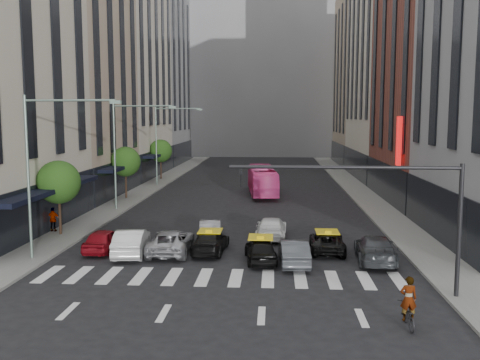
% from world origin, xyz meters
% --- Properties ---
extents(ground, '(160.00, 160.00, 0.00)m').
position_xyz_m(ground, '(0.00, 0.00, 0.00)').
color(ground, black).
rests_on(ground, ground).
extents(sidewalk_left, '(3.00, 96.00, 0.15)m').
position_xyz_m(sidewalk_left, '(-11.50, 30.00, 0.07)').
color(sidewalk_left, slate).
rests_on(sidewalk_left, ground).
extents(sidewalk_right, '(3.00, 96.00, 0.15)m').
position_xyz_m(sidewalk_right, '(11.50, 30.00, 0.07)').
color(sidewalk_right, slate).
rests_on(sidewalk_right, ground).
extents(building_left_b, '(8.00, 16.00, 24.00)m').
position_xyz_m(building_left_b, '(-17.00, 28.00, 12.00)').
color(building_left_b, tan).
rests_on(building_left_b, ground).
extents(building_left_c, '(8.00, 20.00, 36.00)m').
position_xyz_m(building_left_c, '(-17.00, 46.00, 18.00)').
color(building_left_c, beige).
rests_on(building_left_c, ground).
extents(building_left_d, '(8.00, 18.00, 30.00)m').
position_xyz_m(building_left_d, '(-17.00, 65.00, 15.00)').
color(building_left_d, gray).
rests_on(building_left_d, ground).
extents(building_right_b, '(8.00, 18.00, 26.00)m').
position_xyz_m(building_right_b, '(17.00, 27.00, 13.00)').
color(building_right_b, brown).
rests_on(building_right_b, ground).
extents(building_right_c, '(8.00, 20.00, 40.00)m').
position_xyz_m(building_right_c, '(17.00, 46.00, 20.00)').
color(building_right_c, beige).
rests_on(building_right_c, ground).
extents(building_right_d, '(8.00, 18.00, 28.00)m').
position_xyz_m(building_right_d, '(17.00, 65.00, 14.00)').
color(building_right_d, tan).
rests_on(building_right_d, ground).
extents(building_far, '(30.00, 10.00, 36.00)m').
position_xyz_m(building_far, '(0.00, 85.00, 18.00)').
color(building_far, gray).
rests_on(building_far, ground).
extents(tree_near, '(2.88, 2.88, 4.95)m').
position_xyz_m(tree_near, '(-11.80, 10.00, 3.65)').
color(tree_near, black).
rests_on(tree_near, sidewalk_left).
extents(tree_mid, '(2.88, 2.88, 4.95)m').
position_xyz_m(tree_mid, '(-11.80, 26.00, 3.65)').
color(tree_mid, black).
rests_on(tree_mid, sidewalk_left).
extents(tree_far, '(2.88, 2.88, 4.95)m').
position_xyz_m(tree_far, '(-11.80, 42.00, 3.65)').
color(tree_far, black).
rests_on(tree_far, sidewalk_left).
extents(streetlamp_near, '(5.38, 0.25, 9.00)m').
position_xyz_m(streetlamp_near, '(-10.04, 4.00, 5.90)').
color(streetlamp_near, gray).
rests_on(streetlamp_near, sidewalk_left).
extents(streetlamp_mid, '(5.38, 0.25, 9.00)m').
position_xyz_m(streetlamp_mid, '(-10.04, 20.00, 5.90)').
color(streetlamp_mid, gray).
rests_on(streetlamp_mid, sidewalk_left).
extents(streetlamp_far, '(5.38, 0.25, 9.00)m').
position_xyz_m(streetlamp_far, '(-10.04, 36.00, 5.90)').
color(streetlamp_far, gray).
rests_on(streetlamp_far, sidewalk_left).
extents(traffic_signal, '(10.10, 0.20, 6.00)m').
position_xyz_m(traffic_signal, '(7.69, -1.00, 4.47)').
color(traffic_signal, black).
rests_on(traffic_signal, ground).
extents(liberty_sign, '(0.30, 0.70, 4.00)m').
position_xyz_m(liberty_sign, '(12.60, 20.00, 6.00)').
color(liberty_sign, red).
rests_on(liberty_sign, ground).
extents(car_red, '(1.70, 4.04, 1.37)m').
position_xyz_m(car_red, '(-7.62, 6.25, 0.68)').
color(car_red, maroon).
rests_on(car_red, ground).
extents(car_white_front, '(2.10, 4.80, 1.53)m').
position_xyz_m(car_white_front, '(-5.75, 5.54, 0.77)').
color(car_white_front, silver).
rests_on(car_white_front, ground).
extents(car_silver, '(2.35, 4.98, 1.38)m').
position_xyz_m(car_silver, '(-3.55, 6.09, 0.69)').
color(car_silver, '#ABACB1').
rests_on(car_silver, ground).
extents(taxi_left, '(2.06, 4.50, 1.27)m').
position_xyz_m(taxi_left, '(-1.26, 6.39, 0.64)').
color(taxi_left, black).
rests_on(taxi_left, ground).
extents(taxi_center, '(2.07, 4.17, 1.37)m').
position_xyz_m(taxi_center, '(1.76, 4.55, 0.68)').
color(taxi_center, black).
rests_on(taxi_center, ground).
extents(car_grey_mid, '(1.70, 4.31, 1.40)m').
position_xyz_m(car_grey_mid, '(3.55, 4.11, 0.70)').
color(car_grey_mid, '#3D4044').
rests_on(car_grey_mid, ground).
extents(taxi_right, '(2.13, 4.35, 1.19)m').
position_xyz_m(taxi_right, '(5.63, 6.99, 0.60)').
color(taxi_right, black).
rests_on(taxi_right, ground).
extents(car_grey_curb, '(2.44, 5.21, 1.47)m').
position_xyz_m(car_grey_curb, '(8.08, 4.99, 0.73)').
color(car_grey_curb, '#393C3F').
rests_on(car_grey_curb, ground).
extents(car_row2_left, '(1.77, 3.99, 1.27)m').
position_xyz_m(car_row2_left, '(-1.71, 10.00, 0.64)').
color(car_row2_left, gray).
rests_on(car_row2_left, ground).
extents(car_row2_right, '(2.11, 4.77, 1.36)m').
position_xyz_m(car_row2_right, '(2.31, 10.43, 0.68)').
color(car_row2_right, white).
rests_on(car_row2_right, ground).
extents(bus, '(3.44, 10.66, 2.92)m').
position_xyz_m(bus, '(1.27, 29.94, 1.46)').
color(bus, '#F5489B').
rests_on(bus, ground).
extents(motorcycle, '(0.63, 1.76, 0.92)m').
position_xyz_m(motorcycle, '(7.60, -4.31, 0.46)').
color(motorcycle, black).
rests_on(motorcycle, ground).
extents(rider, '(0.64, 0.42, 1.75)m').
position_xyz_m(rider, '(7.60, -4.31, 1.79)').
color(rider, gray).
rests_on(rider, motorcycle).
extents(pedestrian_far, '(0.98, 0.43, 1.66)m').
position_xyz_m(pedestrian_far, '(-12.60, 10.76, 0.98)').
color(pedestrian_far, gray).
rests_on(pedestrian_far, sidewalk_left).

